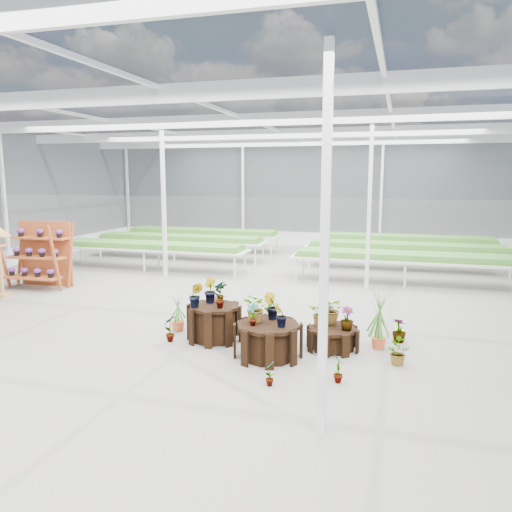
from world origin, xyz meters
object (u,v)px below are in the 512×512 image
(plinth_low, at_px, (333,339))
(plinth_mid, at_px, (268,341))
(bird_table, at_px, (0,261))
(plinth_tall, at_px, (214,323))
(shelf_rack, at_px, (37,255))

(plinth_low, bearing_deg, plinth_mid, -145.01)
(plinth_mid, xyz_separation_m, bird_table, (-7.61, 2.28, 0.62))
(plinth_tall, xyz_separation_m, shelf_rack, (-6.21, 2.77, 0.57))
(plinth_mid, relative_size, plinth_low, 1.27)
(plinth_tall, distance_m, plinth_low, 2.21)
(plinth_tall, height_order, plinth_low, plinth_tall)
(plinth_mid, relative_size, shelf_rack, 0.62)
(plinth_tall, height_order, shelf_rack, shelf_rack)
(plinth_tall, relative_size, shelf_rack, 0.54)
(plinth_tall, bearing_deg, shelf_rack, 155.95)
(plinth_tall, xyz_separation_m, bird_table, (-6.41, 1.68, 0.58))
(plinth_low, distance_m, bird_table, 8.78)
(plinth_mid, xyz_separation_m, plinth_low, (1.00, 0.70, -0.10))
(plinth_mid, xyz_separation_m, shelf_rack, (-7.41, 3.37, 0.61))
(bird_table, bearing_deg, plinth_mid, 2.67)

